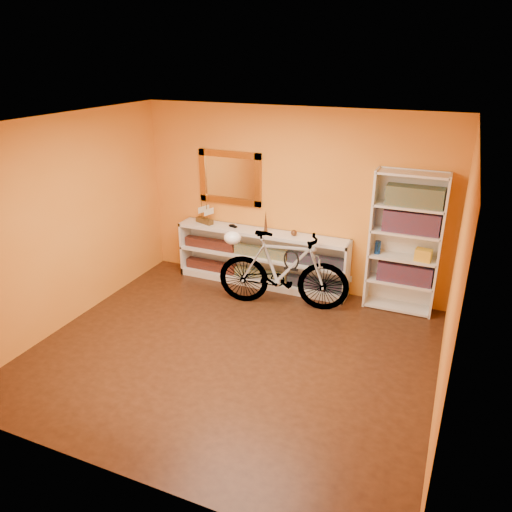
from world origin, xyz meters
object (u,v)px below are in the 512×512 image
at_px(console_unit, 261,258).
at_px(helmet, 232,238).
at_px(bookcase, 405,244).
at_px(bicycle, 283,270).

distance_m(console_unit, helmet, 0.84).
xyz_separation_m(console_unit, bookcase, (2.00, 0.03, 0.52)).
bearing_deg(helmet, bookcase, 17.11).
xyz_separation_m(console_unit, bicycle, (0.53, -0.52, 0.11)).
bearing_deg(console_unit, bookcase, 0.72).
relative_size(bookcase, helmet, 8.03).
distance_m(bicycle, helmet, 0.81).
height_order(console_unit, bicycle, bicycle).
height_order(console_unit, bookcase, bookcase).
xyz_separation_m(bookcase, helmet, (-2.16, -0.67, -0.01)).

